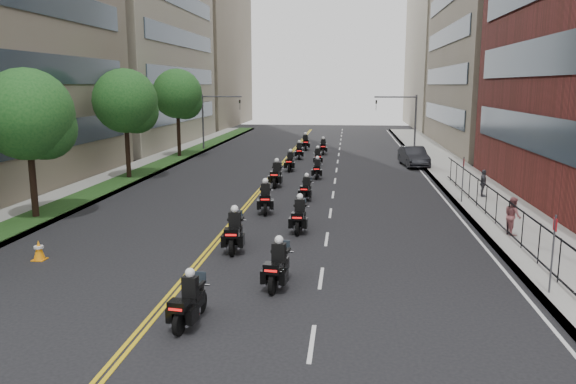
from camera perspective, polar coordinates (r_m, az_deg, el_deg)
name	(u,v)px	position (r m, az deg, el deg)	size (l,w,h in m)	color
ground	(191,338)	(15.50, -9.85, -14.36)	(160.00, 160.00, 0.00)	black
sidewalk_right	(465,182)	(39.81, 17.56, 0.96)	(4.00, 90.00, 0.15)	gray
sidewalk_left	(124,176)	(42.16, -16.34, 1.56)	(4.00, 90.00, 0.15)	gray
grass_strip	(135,175)	(41.85, -15.33, 1.68)	(2.00, 90.00, 0.04)	#1C3914
building_right_tan	(524,0)	(64.44, 22.86, 17.56)	(15.11, 28.00, 30.00)	#796D58
building_right_far	(464,42)	(93.34, 17.42, 14.33)	(15.00, 28.00, 26.00)	#A5A085
building_left_far	(188,44)	(95.30, -10.11, 14.56)	(16.00, 28.00, 26.00)	#796D58
iron_fence	(502,213)	(27.00, 20.93, -1.98)	(0.05, 28.00, 1.50)	black
street_trees	(92,109)	(35.45, -19.26, 7.94)	(4.40, 38.40, 7.98)	black
traffic_signal_right	(406,115)	(55.80, 11.86, 7.68)	(4.09, 0.20, 5.60)	#3F3F44
traffic_signal_left	(212,114)	(57.16, -7.72, 7.88)	(4.09, 0.20, 5.60)	#3F3F44
motorcycle_0	(189,303)	(16.02, -10.03, -11.05)	(0.65, 2.17, 1.60)	black
motorcycle_1	(278,267)	(18.58, -1.02, -7.62)	(0.68, 2.31, 1.71)	black
motorcycle_2	(235,233)	(22.61, -5.45, -4.16)	(0.63, 2.48, 1.83)	black
motorcycle_3	(299,217)	(25.39, 1.18, -2.53)	(0.55, 2.35, 1.74)	black
motorcycle_4	(265,199)	(29.15, -2.31, -0.73)	(0.73, 2.44, 1.81)	black
motorcycle_5	(306,189)	(32.34, 1.87, 0.26)	(0.57, 2.13, 1.57)	black
motorcycle_6	(277,175)	(36.65, -1.17, 1.70)	(0.58, 2.51, 1.85)	black
motorcycle_7	(317,170)	(39.92, 2.99, 2.29)	(0.49, 2.15, 1.59)	black
motorcycle_8	(290,162)	(43.32, 0.23, 3.03)	(0.53, 2.30, 1.70)	black
motorcycle_9	(318,157)	(46.65, 3.03, 3.53)	(0.61, 2.16, 1.60)	black
motorcycle_10	(299,152)	(50.36, 1.13, 4.13)	(0.63, 2.28, 1.68)	black
motorcycle_11	(323,147)	(53.91, 3.60, 4.55)	(0.53, 2.29, 1.69)	black
motorcycle_12	(305,143)	(57.38, 1.79, 4.99)	(0.71, 2.43, 1.79)	black
parked_sedan	(414,157)	(46.94, 12.64, 3.54)	(1.69, 4.85, 1.60)	black
pedestrian_b	(513,216)	(26.18, 21.86, -2.25)	(0.81, 0.63, 1.66)	#8F4E50
pedestrian_c	(483,183)	(34.44, 19.22, 0.85)	(0.93, 0.39, 1.59)	#3C3D44
traffic_cone	(39,250)	(23.41, -23.98, -5.42)	(0.47, 0.47, 0.78)	orange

